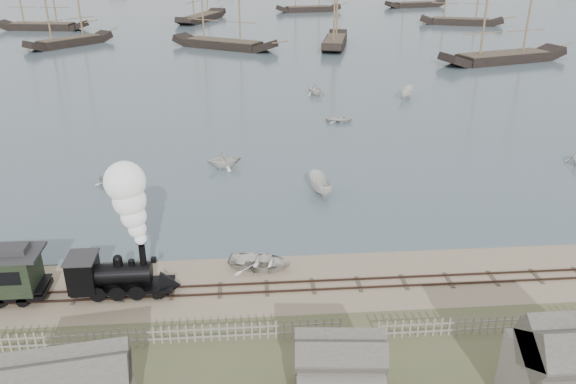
{
  "coord_description": "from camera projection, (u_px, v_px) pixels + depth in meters",
  "views": [
    {
      "loc": [
        -2.03,
        -32.41,
        20.36
      ],
      "look_at": [
        0.94,
        5.29,
        3.5
      ],
      "focal_mm": 35.0,
      "sensor_mm": 36.0,
      "label": 1
    }
  ],
  "objects": [
    {
      "name": "ground",
      "position": [
        280.0,
        271.0,
        37.95
      ],
      "size": [
        600.0,
        600.0,
        0.0
      ],
      "primitive_type": "plane",
      "color": "tan",
      "rests_on": "ground"
    },
    {
      "name": "harbor_water",
      "position": [
        248.0,
        7.0,
        192.73
      ],
      "size": [
        600.0,
        336.0,
        0.06
      ],
      "primitive_type": "cube",
      "color": "#455762",
      "rests_on": "ground"
    },
    {
      "name": "rail_track",
      "position": [
        282.0,
        287.0,
        36.11
      ],
      "size": [
        120.0,
        1.8,
        0.16
      ],
      "color": "#39261F",
      "rests_on": "ground"
    },
    {
      "name": "picket_fence_west",
      "position": [
        172.0,
        344.0,
        31.11
      ],
      "size": [
        19.0,
        0.1,
        1.2
      ],
      "primitive_type": null,
      "color": "gray",
      "rests_on": "ground"
    },
    {
      "name": "picket_fence_east",
      "position": [
        507.0,
        332.0,
        32.01
      ],
      "size": [
        15.0,
        0.1,
        1.2
      ],
      "primitive_type": null,
      "color": "gray",
      "rests_on": "ground"
    },
    {
      "name": "locomotive",
      "position": [
        129.0,
        240.0,
        33.87
      ],
      "size": [
        6.78,
        2.53,
        8.46
      ],
      "color": "black",
      "rests_on": "ground"
    },
    {
      "name": "beached_dinghy",
      "position": [
        260.0,
        262.0,
        38.18
      ],
      "size": [
        3.99,
        4.91,
        0.89
      ],
      "primitive_type": "imported",
      "rotation": [
        0.0,
        0.0,
        1.34
      ],
      "color": "silver",
      "rests_on": "ground"
    },
    {
      "name": "rowboat_0",
      "position": [
        116.0,
        182.0,
        50.8
      ],
      "size": [
        4.82,
        4.8,
        0.82
      ],
      "primitive_type": "imported",
      "rotation": [
        0.0,
        0.0,
        0.77
      ],
      "color": "silver",
      "rests_on": "harbor_water"
    },
    {
      "name": "rowboat_1",
      "position": [
        224.0,
        159.0,
        54.85
      ],
      "size": [
        3.55,
        3.9,
        1.77
      ],
      "primitive_type": "imported",
      "rotation": [
        0.0,
        0.0,
        1.79
      ],
      "color": "silver",
      "rests_on": "harbor_water"
    },
    {
      "name": "rowboat_2",
      "position": [
        320.0,
        185.0,
        49.28
      ],
      "size": [
        4.31,
        2.19,
        1.59
      ],
      "primitive_type": "imported",
      "rotation": [
        0.0,
        0.0,
        3.3
      ],
      "color": "silver",
      "rests_on": "harbor_water"
    },
    {
      "name": "rowboat_3",
      "position": [
        340.0,
        119.0,
        69.11
      ],
      "size": [
        2.79,
        3.59,
        0.68
      ],
      "primitive_type": "imported",
      "rotation": [
        0.0,
        0.0,
        1.43
      ],
      "color": "silver",
      "rests_on": "harbor_water"
    },
    {
      "name": "rowboat_5",
      "position": [
        407.0,
        92.0,
        79.7
      ],
      "size": [
        4.24,
        3.51,
        1.57
      ],
      "primitive_type": "imported",
      "rotation": [
        0.0,
        0.0,
        2.56
      ],
      "color": "silver",
      "rests_on": "harbor_water"
    },
    {
      "name": "rowboat_7",
      "position": [
        315.0,
        89.0,
        81.14
      ],
      "size": [
        4.39,
        4.25,
        1.77
      ],
      "primitive_type": "imported",
      "rotation": [
        0.0,
        0.0,
        0.57
      ],
      "color": "silver",
      "rests_on": "harbor_water"
    },
    {
      "name": "schooner_4",
      "position": [
        511.0,
        6.0,
        99.89
      ],
      "size": [
        26.23,
        13.15,
        20.0
      ],
      "primitive_type": null,
      "rotation": [
        0.0,
        0.0,
        0.3
      ],
      "color": "black",
      "rests_on": "harbor_water"
    }
  ]
}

